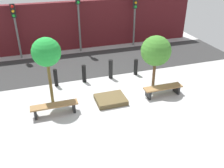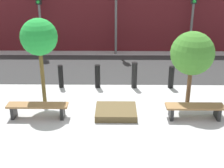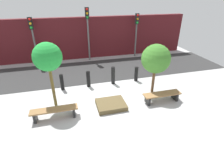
# 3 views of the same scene
# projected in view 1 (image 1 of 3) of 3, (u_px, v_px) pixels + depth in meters

# --- Properties ---
(ground_plane) EXTENTS (18.00, 18.00, 0.00)m
(ground_plane) POSITION_uv_depth(u_px,v_px,m) (108.00, 98.00, 11.48)
(ground_plane) COLOR #AFAFAF
(road_strip) EXTENTS (18.00, 3.82, 0.01)m
(road_strip) POSITION_uv_depth(u_px,v_px,m) (88.00, 64.00, 14.85)
(road_strip) COLOR #2E2E2E
(road_strip) RESTS_ON ground
(building_facade) EXTENTS (16.20, 0.50, 3.12)m
(building_facade) POSITION_uv_depth(u_px,v_px,m) (77.00, 25.00, 16.57)
(building_facade) COLOR #511419
(building_facade) RESTS_ON ground
(bench_left) EXTENTS (1.91, 0.41, 0.46)m
(bench_left) POSITION_uv_depth(u_px,v_px,m) (55.00, 107.00, 10.19)
(bench_left) COLOR black
(bench_left) RESTS_ON ground
(bench_right) EXTENTS (1.83, 0.46, 0.45)m
(bench_right) POSITION_uv_depth(u_px,v_px,m) (163.00, 89.00, 11.52)
(bench_right) COLOR black
(bench_right) RESTS_ON ground
(planter_bed) EXTENTS (1.31, 1.10, 0.21)m
(planter_bed) POSITION_uv_depth(u_px,v_px,m) (111.00, 100.00, 11.13)
(planter_bed) COLOR brown
(planter_bed) RESTS_ON ground
(tree_behind_left_bench) EXTENTS (1.20, 1.20, 2.97)m
(tree_behind_left_bench) POSITION_uv_depth(u_px,v_px,m) (46.00, 53.00, 10.05)
(tree_behind_left_bench) COLOR brown
(tree_behind_left_bench) RESTS_ON ground
(tree_behind_right_bench) EXTENTS (1.43, 1.43, 2.56)m
(tree_behind_right_bench) POSITION_uv_depth(u_px,v_px,m) (156.00, 51.00, 11.62)
(tree_behind_right_bench) COLOR brown
(tree_behind_right_bench) RESTS_ON ground
(bollard_far_left) EXTENTS (0.19, 0.19, 0.89)m
(bollard_far_left) POSITION_uv_depth(u_px,v_px,m) (56.00, 78.00, 12.25)
(bollard_far_left) COLOR black
(bollard_far_left) RESTS_ON ground
(bollard_left) EXTENTS (0.21, 0.21, 0.91)m
(bollard_left) POSITION_uv_depth(u_px,v_px,m) (84.00, 74.00, 12.63)
(bollard_left) COLOR black
(bollard_left) RESTS_ON ground
(bollard_center) EXTENTS (0.21, 0.21, 1.02)m
(bollard_center) POSITION_uv_depth(u_px,v_px,m) (111.00, 69.00, 12.99)
(bollard_center) COLOR black
(bollard_center) RESTS_ON ground
(bollard_right) EXTENTS (0.21, 0.21, 0.86)m
(bollard_right) POSITION_uv_depth(u_px,v_px,m) (136.00, 67.00, 13.41)
(bollard_right) COLOR black
(bollard_right) RESTS_ON ground
(traffic_light_west) EXTENTS (0.28, 0.27, 3.29)m
(traffic_light_west) POSITION_uv_depth(u_px,v_px,m) (15.00, 22.00, 14.57)
(traffic_light_west) COLOR slate
(traffic_light_west) RESTS_ON ground
(traffic_light_mid_west) EXTENTS (0.28, 0.27, 3.82)m
(traffic_light_mid_west) POSITION_uv_depth(u_px,v_px,m) (78.00, 11.00, 15.43)
(traffic_light_mid_west) COLOR #5E5E5E
(traffic_light_mid_west) RESTS_ON ground
(traffic_light_mid_east) EXTENTS (0.28, 0.27, 3.33)m
(traffic_light_mid_east) POSITION_uv_depth(u_px,v_px,m) (135.00, 12.00, 16.60)
(traffic_light_mid_east) COLOR #5C5C5C
(traffic_light_mid_east) RESTS_ON ground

